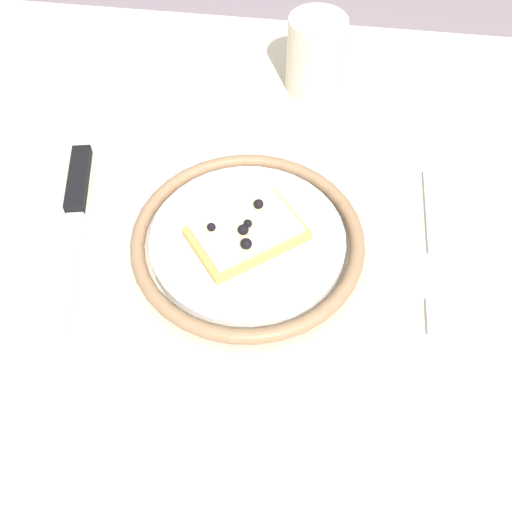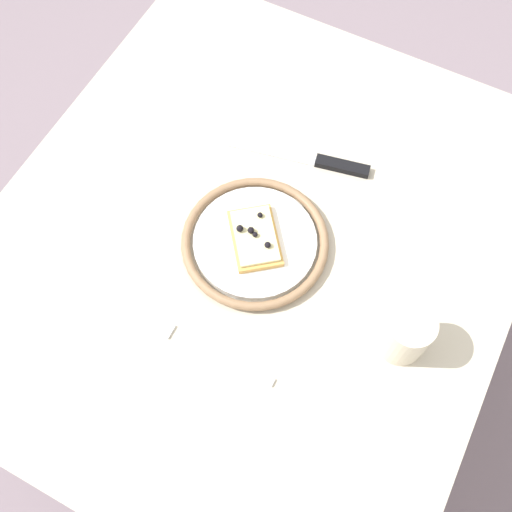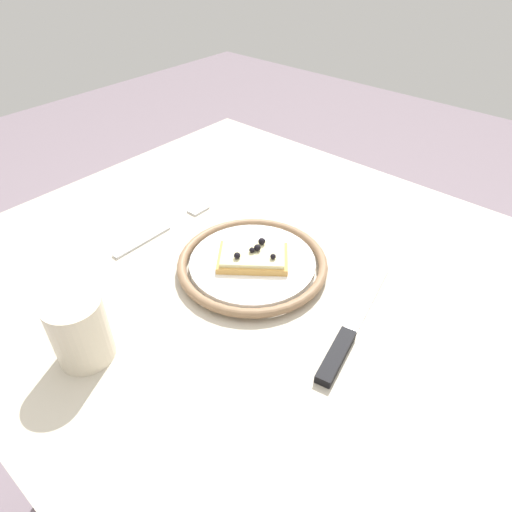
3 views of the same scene
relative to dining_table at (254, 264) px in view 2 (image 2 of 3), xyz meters
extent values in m
plane|color=slate|center=(0.00, 0.00, -0.64)|extent=(6.00, 6.00, 0.00)
cube|color=#BCB29E|center=(0.00, 0.00, 0.09)|extent=(0.92, 0.81, 0.03)
cylinder|color=#4C4742|center=(0.40, -0.34, -0.28)|extent=(0.05, 0.05, 0.71)
cylinder|color=#4C4742|center=(-0.40, 0.34, -0.28)|extent=(0.05, 0.05, 0.71)
cylinder|color=#4C4742|center=(0.40, 0.34, -0.28)|extent=(0.05, 0.05, 0.71)
cylinder|color=white|center=(-0.01, -0.01, 0.11)|extent=(0.19, 0.19, 0.02)
torus|color=#8C6B4C|center=(-0.01, -0.01, 0.12)|extent=(0.23, 0.23, 0.01)
cube|color=tan|center=(-0.01, -0.01, 0.13)|extent=(0.13, 0.12, 0.01)
cube|color=beige|center=(-0.01, -0.01, 0.13)|extent=(0.11, 0.11, 0.01)
sphere|color=black|center=(-0.01, -0.01, 0.14)|extent=(0.01, 0.01, 0.01)
sphere|color=black|center=(0.02, 0.00, 0.14)|extent=(0.01, 0.01, 0.01)
sphere|color=black|center=(-0.02, -0.03, 0.14)|extent=(0.01, 0.01, 0.01)
sphere|color=black|center=(-0.01, 0.00, 0.14)|extent=(0.01, 0.01, 0.01)
sphere|color=black|center=(-0.01, 0.02, 0.14)|extent=(0.01, 0.01, 0.01)
cube|color=silver|center=(0.16, 0.05, 0.11)|extent=(0.05, 0.15, 0.00)
cube|color=black|center=(0.18, -0.07, 0.11)|extent=(0.04, 0.09, 0.01)
cube|color=silver|center=(-0.19, -0.08, 0.11)|extent=(0.01, 0.11, 0.00)
cube|color=silver|center=(-0.19, 0.05, 0.11)|extent=(0.02, 0.04, 0.00)
cylinder|color=beige|center=(-0.06, -0.27, 0.15)|extent=(0.07, 0.07, 0.09)
camera|label=1|loc=(-0.07, 0.34, 0.57)|focal=41.67mm
camera|label=2|loc=(-0.39, -0.20, 0.97)|focal=43.22mm
camera|label=3|loc=(0.34, -0.40, 0.55)|focal=31.46mm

